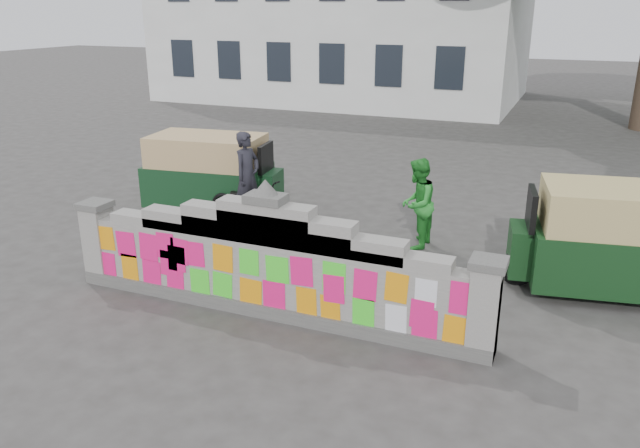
% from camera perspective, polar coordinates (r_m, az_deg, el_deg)
% --- Properties ---
extents(ground, '(100.00, 100.00, 0.00)m').
position_cam_1_polar(ground, '(9.18, -4.67, -8.10)').
color(ground, '#383533').
rests_on(ground, ground).
extents(parapet_wall, '(6.48, 0.44, 2.01)m').
position_cam_1_polar(parapet_wall, '(8.86, -4.82, -3.81)').
color(parapet_wall, '#4C4C49').
rests_on(parapet_wall, ground).
extents(building, '(16.00, 10.00, 8.90)m').
position_cam_1_polar(building, '(31.13, 2.54, 18.92)').
color(building, silver).
rests_on(building, ground).
extents(cyclist_bike, '(2.02, 1.01, 1.01)m').
position_cam_1_polar(cyclist_bike, '(12.36, -6.55, 1.72)').
color(cyclist_bike, black).
rests_on(cyclist_bike, ground).
extents(cyclist_rider, '(0.52, 0.69, 1.72)m').
position_cam_1_polar(cyclist_rider, '(12.26, -6.61, 3.29)').
color(cyclist_rider, black).
rests_on(cyclist_rider, ground).
extents(pedestrian, '(0.66, 0.83, 1.67)m').
position_cam_1_polar(pedestrian, '(11.43, 8.87, 1.84)').
color(pedestrian, green).
rests_on(pedestrian, ground).
extents(rickshaw_left, '(3.04, 1.70, 1.64)m').
position_cam_1_polar(rickshaw_left, '(13.60, -9.90, 4.69)').
color(rickshaw_left, '#11341A').
rests_on(rickshaw_left, ground).
extents(rickshaw_right, '(3.14, 1.85, 1.69)m').
position_cam_1_polar(rickshaw_right, '(10.45, 25.51, -1.30)').
color(rickshaw_right, '#113315').
rests_on(rickshaw_right, ground).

